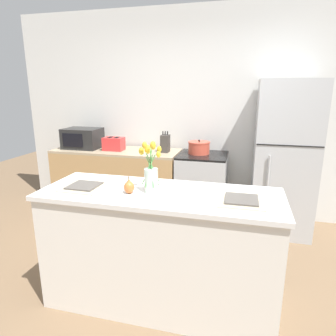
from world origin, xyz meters
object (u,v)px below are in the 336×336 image
at_px(toaster, 114,144).
at_px(cooking_pot, 199,148).
at_px(plate_setting_right, 241,200).
at_px(microwave, 83,138).
at_px(stove_range, 202,189).
at_px(plate_setting_left, 84,186).
at_px(knife_block, 165,143).
at_px(refrigerator, 284,159).
at_px(flower_vase, 151,174).
at_px(pear_figurine, 129,187).

relative_size(toaster, cooking_pot, 1.03).
xyz_separation_m(plate_setting_right, microwave, (-2.14, 1.65, 0.08)).
height_order(stove_range, plate_setting_left, plate_setting_left).
bearing_deg(knife_block, refrigerator, -0.79).
bearing_deg(plate_setting_left, flower_vase, 3.69).
bearing_deg(pear_figurine, cooking_pot, 81.55).
bearing_deg(plate_setting_right, knife_block, 120.43).
distance_m(toaster, microwave, 0.47).
bearing_deg(toaster, plate_setting_left, -73.35).
bearing_deg(pear_figurine, plate_setting_left, 175.48).
xyz_separation_m(microwave, knife_block, (1.16, 0.02, -0.02)).
bearing_deg(plate_setting_left, knife_block, 83.04).
distance_m(refrigerator, knife_block, 1.44).
distance_m(refrigerator, flower_vase, 1.97).
bearing_deg(flower_vase, stove_range, 84.30).
height_order(cooking_pot, knife_block, knife_block).
xyz_separation_m(plate_setting_right, toaster, (-1.67, 1.61, 0.03)).
height_order(stove_range, refrigerator, refrigerator).
height_order(refrigerator, plate_setting_right, refrigerator).
height_order(flower_vase, plate_setting_right, flower_vase).
bearing_deg(plate_setting_right, plate_setting_left, 180.00).
bearing_deg(stove_range, cooking_pot, 151.52).
bearing_deg(pear_figurine, flower_vase, 23.64).
bearing_deg(toaster, stove_range, 1.76).
xyz_separation_m(refrigerator, flower_vase, (-1.11, -1.62, 0.19)).
bearing_deg(microwave, toaster, -4.31).
bearing_deg(microwave, plate_setting_right, -37.64).
bearing_deg(refrigerator, plate_setting_right, -105.47).
distance_m(flower_vase, microwave, 2.20).
bearing_deg(toaster, flower_vase, -57.31).
xyz_separation_m(refrigerator, plate_setting_right, (-0.46, -1.65, 0.06)).
relative_size(plate_setting_right, toaster, 1.11).
distance_m(flower_vase, plate_setting_right, 0.67).
distance_m(refrigerator, toaster, 2.13).
relative_size(refrigerator, plate_setting_left, 5.76).
height_order(toaster, cooking_pot, cooking_pot).
height_order(microwave, knife_block, same).
relative_size(plate_setting_right, cooking_pot, 1.14).
relative_size(flower_vase, plate_setting_left, 1.27).
bearing_deg(cooking_pot, plate_setting_right, -71.95).
distance_m(pear_figurine, cooking_pot, 1.73).
distance_m(stove_range, knife_block, 0.74).
bearing_deg(toaster, plate_setting_right, -44.06).
height_order(stove_range, knife_block, knife_block).
bearing_deg(flower_vase, microwave, 132.59).
bearing_deg(plate_setting_right, refrigerator, 74.53).
distance_m(pear_figurine, plate_setting_right, 0.80).
relative_size(flower_vase, toaster, 1.40).
height_order(flower_vase, plate_setting_left, flower_vase).
distance_m(plate_setting_right, toaster, 2.32).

